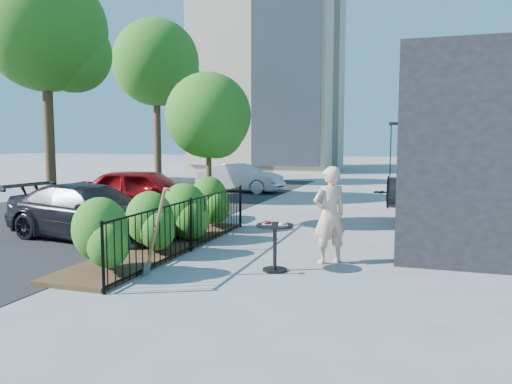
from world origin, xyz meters
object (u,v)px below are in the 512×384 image
(street_tree_near, at_px, (46,37))
(street_tree_far, at_px, (157,68))
(patio_tree, at_px, (210,121))
(cafe_table, at_px, (275,239))
(woman, at_px, (330,215))
(car_red, at_px, (145,194))
(car_silver, at_px, (240,178))
(shovel, at_px, (154,237))
(car_darkgrey, at_px, (91,212))

(street_tree_near, bearing_deg, street_tree_far, 90.00)
(patio_tree, bearing_deg, cafe_table, -53.03)
(cafe_table, height_order, woman, woman)
(street_tree_far, distance_m, car_red, 12.93)
(street_tree_near, relative_size, street_tree_far, 1.00)
(car_silver, bearing_deg, street_tree_far, 69.56)
(woman, relative_size, shovel, 1.17)
(car_darkgrey, bearing_deg, cafe_table, -98.22)
(cafe_table, bearing_deg, car_darkgrey, 163.61)
(cafe_table, height_order, car_darkgrey, car_darkgrey)
(street_tree_far, xyz_separation_m, shovel, (8.68, -15.88, -5.24))
(patio_tree, height_order, car_darkgrey, patio_tree)
(cafe_table, distance_m, car_silver, 13.21)
(patio_tree, height_order, street_tree_far, street_tree_far)
(cafe_table, relative_size, woman, 0.48)
(street_tree_near, distance_m, street_tree_far, 8.00)
(cafe_table, xyz_separation_m, shovel, (-1.80, -0.99, 0.11))
(car_darkgrey, bearing_deg, woman, -87.55)
(street_tree_near, height_order, woman, street_tree_near)
(car_darkgrey, bearing_deg, car_silver, 9.43)
(street_tree_near, bearing_deg, cafe_table, -33.31)
(car_red, distance_m, car_darkgrey, 2.94)
(street_tree_near, relative_size, car_red, 1.91)
(shovel, xyz_separation_m, car_silver, (-3.23, 13.21, -0.05))
(woman, height_order, car_darkgrey, woman)
(patio_tree, xyz_separation_m, cafe_table, (2.77, -3.68, -2.20))
(cafe_table, bearing_deg, car_silver, 112.37)
(cafe_table, distance_m, woman, 1.22)
(cafe_table, relative_size, car_red, 0.20)
(shovel, height_order, car_darkgrey, shovel)
(patio_tree, xyz_separation_m, street_tree_near, (-7.70, 3.20, 3.15))
(street_tree_near, height_order, shovel, street_tree_near)
(patio_tree, distance_m, car_silver, 9.08)
(car_darkgrey, bearing_deg, street_tree_near, 54.24)
(car_silver, xyz_separation_m, car_darkgrey, (0.24, -10.81, 0.01))
(car_red, bearing_deg, woman, -130.10)
(woman, xyz_separation_m, shovel, (-2.60, -1.84, -0.22))
(street_tree_near, height_order, cafe_table, street_tree_near)
(car_red, bearing_deg, shovel, -157.80)
(woman, distance_m, car_silver, 12.78)
(street_tree_far, distance_m, car_silver, 8.05)
(car_red, bearing_deg, car_silver, -9.85)
(shovel, xyz_separation_m, car_red, (-3.28, 5.33, 0.06))
(car_red, xyz_separation_m, car_darkgrey, (0.29, -2.92, -0.11))
(car_red, xyz_separation_m, car_silver, (0.05, 7.88, -0.12))
(street_tree_far, height_order, shovel, street_tree_far)
(car_red, height_order, car_silver, car_red)
(street_tree_far, relative_size, car_red, 1.91)
(shovel, bearing_deg, car_darkgrey, 141.26)
(cafe_table, height_order, car_red, car_red)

